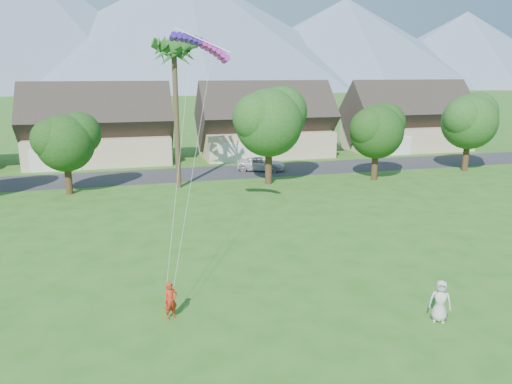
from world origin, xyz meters
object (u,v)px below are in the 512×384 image
object	(u,v)px
kite_flyer	(171,301)
parafoil_kite	(201,43)
watcher	(440,301)
parked_car	(261,164)

from	to	relation	value
kite_flyer	parafoil_kite	world-z (taller)	parafoil_kite
kite_flyer	parafoil_kite	size ratio (longest dim) A/B	0.47
watcher	parked_car	size ratio (longest dim) A/B	0.36
kite_flyer	parafoil_kite	bearing A→B (deg)	49.49
kite_flyer	parked_car	bearing A→B (deg)	45.10
kite_flyer	watcher	size ratio (longest dim) A/B	0.90
parafoil_kite	watcher	bearing A→B (deg)	-56.16
parked_car	parafoil_kite	size ratio (longest dim) A/B	1.42
watcher	parafoil_kite	bearing A→B (deg)	155.40
parafoil_kite	kite_flyer	bearing A→B (deg)	-105.42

